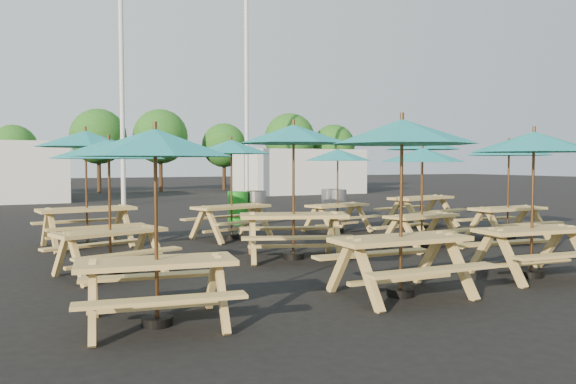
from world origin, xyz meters
name	(u,v)px	position (x,y,z in m)	size (l,w,h in m)	color
ground	(317,244)	(0.00, 0.00, 0.00)	(120.00, 120.00, 0.00)	black
picnic_unit_0	(155,156)	(-4.59, -4.79, 1.90)	(2.06, 2.06, 2.22)	tan
picnic_unit_1	(109,158)	(-4.67, -1.68, 1.89)	(2.29, 2.29, 2.22)	tan
picnic_unit_2	(86,147)	(-4.69, 1.80, 2.17)	(2.39, 2.39, 2.54)	tan
picnic_unit_3	(402,144)	(-1.28, -4.81, 2.08)	(2.04, 2.04, 2.44)	tan
picnic_unit_4	(293,143)	(-1.31, -1.51, 2.19)	(2.69, 2.69, 2.56)	tan
picnic_unit_5	(231,153)	(-1.43, 1.64, 2.04)	(2.45, 2.45, 2.39)	tan
picnic_unit_6	(534,152)	(1.39, -4.66, 2.00)	(2.08, 2.08, 2.34)	tan
picnic_unit_7	(423,162)	(1.72, -1.52, 1.85)	(2.05, 2.05, 2.16)	tan
picnic_unit_8	(338,160)	(1.53, 1.69, 1.88)	(2.18, 2.18, 2.20)	tan
picnic_unit_10	(509,155)	(4.31, -1.42, 2.00)	(1.94, 1.94, 2.34)	tan
picnic_unit_11	(422,149)	(4.27, 1.70, 2.20)	(2.54, 2.54, 2.57)	tan
waste_bin_0	(238,208)	(-0.16, 4.65, 0.48)	(0.60, 0.60, 0.97)	#17831B
waste_bin_1	(256,207)	(0.43, 4.66, 0.48)	(0.60, 0.60, 0.97)	gray
waste_bin_2	(256,207)	(0.43, 4.71, 0.48)	(0.60, 0.60, 0.97)	#C6560B
waste_bin_3	(331,204)	(3.10, 4.82, 0.48)	(0.60, 0.60, 0.97)	gray
waste_bin_4	(337,204)	(3.19, 4.55, 0.48)	(0.60, 0.60, 0.97)	gray
mast_0	(122,65)	(-2.00, 14.00, 6.00)	(0.20, 0.20, 12.00)	silver
mast_1	(246,81)	(4.50, 16.00, 6.00)	(0.20, 0.20, 12.00)	silver
event_tent_1	(299,171)	(9.00, 19.00, 1.30)	(7.00, 4.00, 2.60)	silver
tree_2	(13,148)	(-6.39, 23.65, 2.62)	(2.59, 2.59, 3.93)	#382314
tree_3	(98,137)	(-1.75, 24.72, 3.41)	(3.36, 3.36, 5.09)	#382314
tree_4	(160,137)	(1.90, 24.26, 3.46)	(3.41, 3.41, 5.17)	#382314
tree_5	(224,145)	(6.22, 24.67, 2.97)	(2.94, 2.94, 4.45)	#382314
tree_6	(290,139)	(10.23, 22.90, 3.43)	(3.38, 3.38, 5.13)	#382314
tree_7	(334,146)	(13.63, 22.92, 2.99)	(2.95, 2.95, 4.48)	#382314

